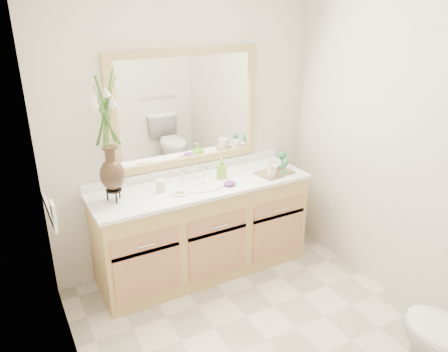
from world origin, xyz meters
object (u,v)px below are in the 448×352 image
flower_vase (107,123)px  tumbler (161,185)px  tray (274,173)px  soap_bottle (221,169)px

flower_vase → tumbler: flower_vase is taller
flower_vase → tray: bearing=-5.3°
tumbler → tray: size_ratio=0.31×
tumbler → tray: (1.01, -0.13, -0.04)m
tumbler → soap_bottle: bearing=1.0°
soap_bottle → tray: size_ratio=0.52×
flower_vase → tumbler: 0.67m
soap_bottle → flower_vase: bearing=-156.6°
tumbler → soap_bottle: (0.55, 0.01, 0.03)m
tumbler → tray: tumbler is taller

